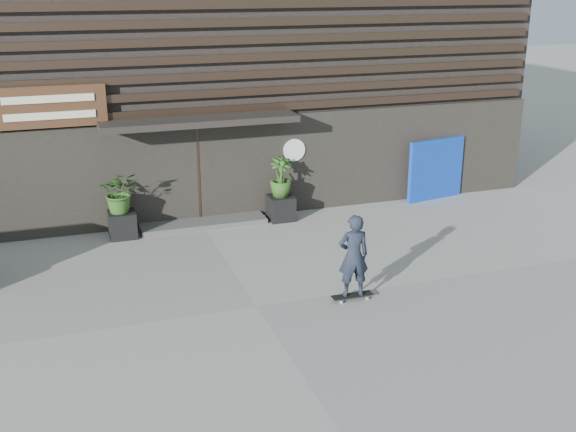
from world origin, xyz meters
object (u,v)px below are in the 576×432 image
object	(u,v)px
planter_pot_right	(281,208)
planter_pot_left	(122,225)
skateboarder	(353,256)
blue_tarp	(436,169)

from	to	relation	value
planter_pot_right	planter_pot_left	bearing A→B (deg)	180.00
planter_pot_left	planter_pot_right	world-z (taller)	same
planter_pot_left	skateboarder	bearing A→B (deg)	-52.07
planter_pot_left	blue_tarp	world-z (taller)	blue_tarp
planter_pot_right	skateboarder	size ratio (longest dim) A/B	0.36
planter_pot_right	skateboarder	distance (m)	4.73
planter_pot_left	planter_pot_right	bearing A→B (deg)	0.00
blue_tarp	skateboarder	world-z (taller)	skateboarder
blue_tarp	planter_pot_right	bearing A→B (deg)	172.99
planter_pot_left	planter_pot_right	distance (m)	3.80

